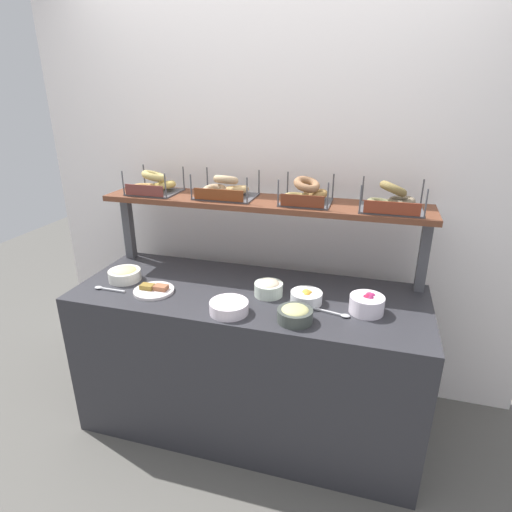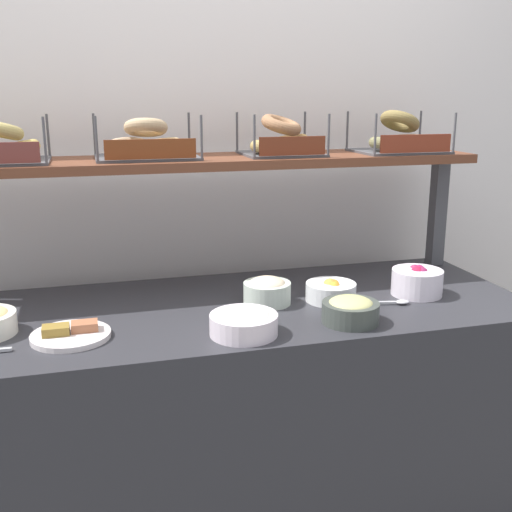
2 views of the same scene
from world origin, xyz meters
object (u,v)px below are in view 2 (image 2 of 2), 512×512
Objects in this scene: bowl_fruit_salad at (331,291)px; bagel_basket_poppy at (399,139)px; bowl_potato_salad at (267,290)px; bowl_beet_salad at (417,281)px; bowl_cream_cheese at (244,322)px; bagel_basket_everything at (281,141)px; bowl_hummus at (351,310)px; bagel_basket_plain at (146,144)px; serving_plate_white at (71,334)px; bagel_basket_sesame at (1,147)px; serving_spoon_by_edge at (390,302)px.

bagel_basket_poppy reaches higher than bowl_fruit_salad.
bagel_basket_poppy is (0.36, 0.28, 0.45)m from bowl_fruit_salad.
bowl_beet_salad is at bearing -5.07° from bowl_potato_salad.
bowl_potato_salad is 0.27m from bowl_cream_cheese.
bagel_basket_everything is (-0.07, 0.30, 0.45)m from bowl_fruit_salad.
bowl_beet_salad is at bearing 29.78° from bowl_hummus.
bowl_cream_cheese is at bearing -178.52° from bowl_hummus.
bowl_cream_cheese is 0.57× the size of bagel_basket_plain.
serving_plate_white is 0.77× the size of bagel_basket_sesame.
bagel_basket_plain is (-0.53, 0.31, 0.45)m from bowl_fruit_salad.
serving_plate_white is at bearing 167.74° from bowl_cream_cheese.
bowl_potato_salad is 0.92m from bagel_basket_sesame.
bowl_cream_cheese is at bearing -38.47° from bagel_basket_sesame.
bowl_beet_salad is (0.31, 0.18, 0.01)m from bowl_hummus.
bowl_potato_salad reaches higher than bowl_hummus.
bowl_cream_cheese is at bearing -69.56° from bagel_basket_plain.
bagel_basket_poppy reaches higher than serving_plate_white.
bagel_basket_everything reaches higher than bowl_potato_salad.
bowl_beet_salad is at bearing -3.29° from bowl_fruit_salad.
serving_spoon_by_edge is (0.95, 0.02, -0.00)m from serving_plate_white.
bagel_basket_plain is (-0.51, 0.50, 0.44)m from bowl_hummus.
bagel_basket_everything is at bearing 62.55° from bowl_cream_cheese.
bowl_potato_salad is 0.90× the size of bowl_hummus.
bowl_beet_salad is 0.98m from bagel_basket_plain.
bowl_fruit_salad is at bearing 176.71° from bowl_beet_salad.
bowl_cream_cheese is 0.51m from serving_spoon_by_edge.
serving_spoon_by_edge is at bearing -118.04° from bagel_basket_poppy.
serving_plate_white is at bearing -172.42° from bowl_fruit_salad.
bowl_potato_salad is 0.29m from bowl_hummus.
serving_spoon_by_edge is at bearing -29.73° from bagel_basket_plain.
bagel_basket_sesame is 0.44m from bagel_basket_plain.
bagel_basket_sesame reaches higher than bowl_potato_salad.
bagel_basket_sesame is (-1.25, 0.31, 0.43)m from bowl_beet_salad.
bagel_basket_everything reaches higher than serving_spoon_by_edge.
serving_spoon_by_edge is at bearing 1.17° from serving_plate_white.
bagel_basket_everything is at bearing 64.99° from bowl_potato_salad.
serving_spoon_by_edge is 1.28m from bagel_basket_sesame.
bagel_basket_everything reaches higher than bowl_beet_salad.
bowl_fruit_salad is at bearing -16.97° from bagel_basket_sesame.
serving_spoon_by_edge is 0.63m from bagel_basket_poppy.
bowl_fruit_salad reaches higher than serving_plate_white.
bagel_basket_poppy reaches higher than bowl_potato_salad.
bagel_basket_everything reaches higher than bowl_cream_cheese.
bowl_potato_salad is 0.53m from bagel_basket_everything.
bagel_basket_plain reaches higher than bowl_hummus.
bagel_basket_poppy is (1.15, 0.39, 0.47)m from serving_plate_white.
bagel_basket_poppy is at bearing -0.52° from bagel_basket_sesame.
bowl_fruit_salad is 0.88× the size of serving_spoon_by_edge.
bowl_cream_cheese is 0.68× the size of bagel_basket_sesame.
bowl_hummus is 0.60× the size of bagel_basket_sesame.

